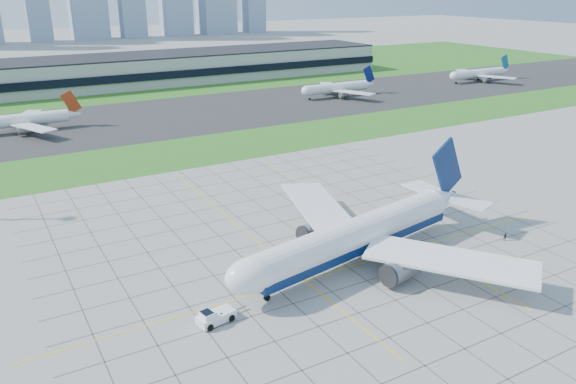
% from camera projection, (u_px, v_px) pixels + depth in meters
% --- Properties ---
extents(ground, '(1400.00, 1400.00, 0.00)m').
position_uv_depth(ground, '(342.00, 263.00, 110.80)').
color(ground, '#9F9F99').
rests_on(ground, ground).
extents(grass_median, '(700.00, 35.00, 0.04)m').
position_uv_depth(grass_median, '(184.00, 152.00, 183.90)').
color(grass_median, '#327020').
rests_on(grass_median, ground).
extents(asphalt_taxiway, '(700.00, 75.00, 0.04)m').
position_uv_depth(asphalt_taxiway, '(137.00, 119.00, 228.57)').
color(asphalt_taxiway, '#383838').
rests_on(asphalt_taxiway, ground).
extents(grass_far, '(700.00, 145.00, 0.04)m').
position_uv_depth(grass_far, '(83.00, 81.00, 317.92)').
color(grass_far, '#327020').
rests_on(grass_far, ground).
extents(apron_markings, '(120.00, 130.00, 0.03)m').
position_uv_depth(apron_markings, '(314.00, 242.00, 120.00)').
color(apron_markings, '#474744').
rests_on(apron_markings, ground).
extents(terminal, '(260.00, 43.00, 15.80)m').
position_uv_depth(terminal, '(164.00, 68.00, 313.50)').
color(terminal, '#B7B7B2').
rests_on(terminal, ground).
extents(airliner, '(64.76, 65.04, 20.55)m').
position_uv_depth(airliner, '(357.00, 236.00, 109.63)').
color(airliner, white).
rests_on(airliner, ground).
extents(pushback_tug, '(9.25, 4.13, 2.54)m').
position_uv_depth(pushback_tug, '(214.00, 317.00, 90.97)').
color(pushback_tug, white).
rests_on(pushback_tug, ground).
extents(crew_near, '(0.66, 0.80, 1.88)m').
position_uv_depth(crew_near, '(222.00, 318.00, 91.03)').
color(crew_near, black).
rests_on(crew_near, ground).
extents(crew_far, '(1.08, 1.03, 1.76)m').
position_uv_depth(crew_far, '(505.00, 237.00, 120.22)').
color(crew_far, black).
rests_on(crew_far, ground).
extents(distant_jet_1, '(37.21, 42.66, 14.08)m').
position_uv_depth(distant_jet_1, '(25.00, 120.00, 208.51)').
color(distant_jet_1, white).
rests_on(distant_jet_1, ground).
extents(distant_jet_2, '(40.48, 42.66, 14.08)m').
position_uv_depth(distant_jet_2, '(338.00, 88.00, 273.30)').
color(distant_jet_2, white).
rests_on(distant_jet_2, ground).
extents(distant_jet_3, '(43.69, 42.66, 14.08)m').
position_uv_depth(distant_jet_3, '(479.00, 73.00, 317.27)').
color(distant_jet_3, white).
rests_on(distant_jet_3, ground).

